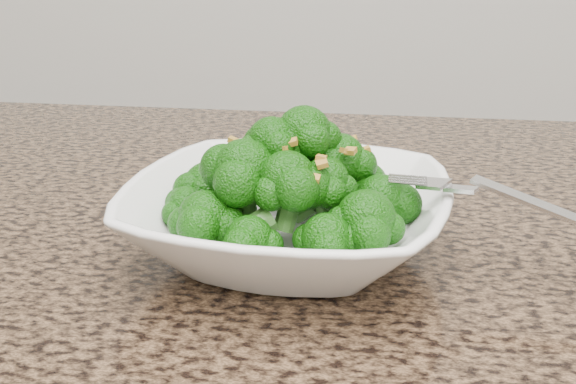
# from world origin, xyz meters

# --- Properties ---
(granite_counter) EXTENTS (1.64, 1.04, 0.03)m
(granite_counter) POSITION_xyz_m (0.00, 0.30, 0.89)
(granite_counter) COLOR brown
(granite_counter) RESTS_ON cabinet
(bowl) EXTENTS (0.26, 0.26, 0.06)m
(bowl) POSITION_xyz_m (-0.03, 0.37, 0.93)
(bowl) COLOR white
(bowl) RESTS_ON granite_counter
(broccoli_pile) EXTENTS (0.21, 0.21, 0.07)m
(broccoli_pile) POSITION_xyz_m (-0.03, 0.37, 0.99)
(broccoli_pile) COLOR #14580A
(broccoli_pile) RESTS_ON bowl
(garlic_topping) EXTENTS (0.12, 0.12, 0.01)m
(garlic_topping) POSITION_xyz_m (-0.03, 0.37, 1.03)
(garlic_topping) COLOR #B8872C
(garlic_topping) RESTS_ON broccoli_pile
(fork) EXTENTS (0.17, 0.10, 0.01)m
(fork) POSITION_xyz_m (0.10, 0.35, 0.96)
(fork) COLOR silver
(fork) RESTS_ON bowl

